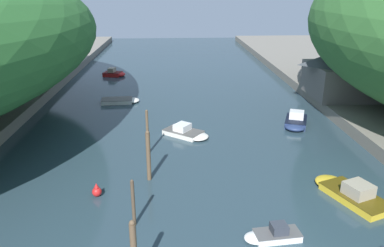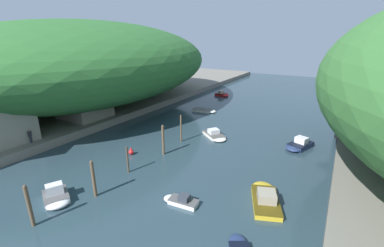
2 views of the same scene
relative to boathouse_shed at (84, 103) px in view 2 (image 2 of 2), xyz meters
name	(u,v)px [view 2 (image 2 of 2)]	position (x,y,z in m)	size (l,w,h in m)	color
water_surface	(219,131)	(19.94, 7.72, -3.39)	(130.00, 130.00, 0.00)	#283D47
left_bank	(98,105)	(-6.29, 7.72, -2.85)	(22.00, 120.00, 1.09)	slate
hillside_left	(87,63)	(-7.39, 7.16, 5.23)	(39.20, 54.89, 15.05)	#2D662D
boathouse_shed	(84,103)	(0.00, 0.00, 0.00)	(7.16, 6.59, 4.45)	gray
right_bank_cottage	(370,114)	(38.19, 13.44, 0.50)	(7.50, 7.73, 5.40)	slate
boat_red_skiff	(205,111)	(13.40, 15.62, -3.16)	(4.46, 2.22, 0.47)	silver
boat_small_dinghy	(180,200)	(24.48, -9.94, -3.12)	(3.13, 1.41, 0.89)	white
boat_open_rowboat	(215,135)	(20.55, 4.96, -3.07)	(4.53, 4.09, 1.04)	silver
boat_yellow_tender	(222,94)	(10.69, 29.40, -3.00)	(3.49, 2.51, 1.23)	red
boat_moored_right	(265,197)	(30.49, -6.02, -3.01)	(3.85, 5.67, 1.27)	gold
boat_near_quay	(56,197)	(15.35, -15.05, -2.95)	(3.56, 3.00, 1.47)	white
boat_cabin_cruiser	(299,145)	(31.12, 6.91, -2.97)	(3.22, 4.51, 1.36)	navy
mooring_post_nearest	(29,206)	(16.60, -17.68, -1.67)	(0.28, 0.28, 3.43)	brown
mooring_post_second	(94,179)	(17.52, -12.82, -1.67)	(0.29, 0.29, 3.43)	brown
mooring_post_middle	(128,159)	(17.05, -8.27, -1.94)	(0.20, 0.20, 2.89)	#4C3D2D
mooring_post_fourth	(163,140)	(17.61, -2.99, -1.55)	(0.30, 0.30, 3.66)	brown
mooring_post_farthest	(181,128)	(17.29, 1.34, -1.53)	(0.21, 0.21, 3.71)	brown
channel_buoy_near	(131,152)	(14.37, -5.02, -3.03)	(0.62, 0.62, 0.92)	red
person_on_quay	(30,135)	(3.35, -10.34, -1.32)	(0.30, 0.42, 1.69)	#282D3D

